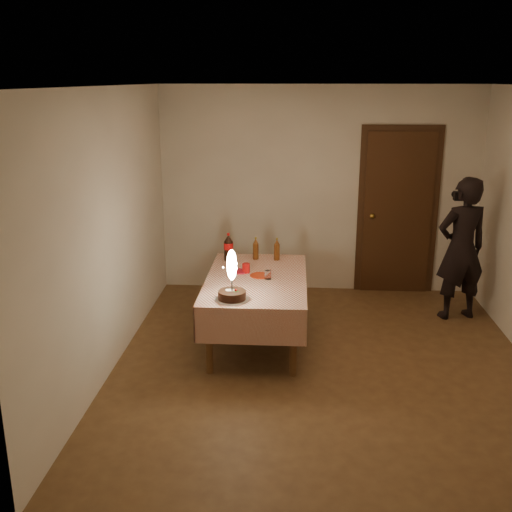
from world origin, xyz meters
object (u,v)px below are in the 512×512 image
dining_table (256,286)px  red_cup (246,268)px  amber_bottle_right (277,250)px  cola_bottle (229,247)px  photographer (461,249)px  red_plate (260,275)px  amber_bottle_left (256,249)px  clear_cup (268,275)px  birthday_cake (232,287)px

dining_table → red_cup: red_cup is taller
amber_bottle_right → cola_bottle: bearing=-173.6°
dining_table → photographer: (2.26, 0.82, 0.21)m
red_plate → red_cup: bearing=147.6°
amber_bottle_left → amber_bottle_right: bearing=-4.4°
red_plate → amber_bottle_left: amber_bottle_left is taller
dining_table → red_cup: 0.25m
red_plate → cola_bottle: cola_bottle is taller
red_plate → amber_bottle_right: 0.61m
dining_table → photographer: bearing=19.9°
red_cup → photographer: bearing=15.5°
dining_table → clear_cup: bearing=-14.8°
red_cup → cola_bottle: size_ratio=0.31×
cola_bottle → amber_bottle_right: cola_bottle is taller
red_cup → cola_bottle: 0.49m
birthday_cake → red_cup: size_ratio=4.78×
amber_bottle_right → photographer: size_ratio=0.16×
cola_bottle → amber_bottle_left: (0.30, 0.08, -0.03)m
red_cup → photographer: photographer is taller
red_cup → clear_cup: bearing=-38.9°
clear_cup → amber_bottle_right: 0.68m
cola_bottle → amber_bottle_right: bearing=6.4°
dining_table → amber_bottle_right: 0.70m
clear_cup → amber_bottle_left: bearing=103.9°
clear_cup → photographer: (2.14, 0.85, 0.07)m
amber_bottle_left → amber_bottle_right: (0.24, -0.02, 0.00)m
amber_bottle_left → amber_bottle_right: 0.24m
red_cup → amber_bottle_left: (0.07, 0.50, 0.07)m
red_plate → cola_bottle: 0.66m
birthday_cake → amber_bottle_left: birthday_cake is taller
clear_cup → red_cup: bearing=141.1°
dining_table → red_plate: (0.04, 0.06, 0.10)m
red_cup → amber_bottle_right: bearing=57.4°
birthday_cake → red_plate: size_ratio=2.17×
birthday_cake → red_plate: (0.22, 0.70, -0.12)m
amber_bottle_left → photographer: (2.31, 0.16, 0.00)m
birthday_cake → cola_bottle: (-0.17, 1.22, 0.03)m
clear_cup → photographer: photographer is taller
clear_cup → amber_bottle_left: size_ratio=0.35×
red_plate → red_cup: size_ratio=2.20×
red_plate → clear_cup: (0.08, -0.09, 0.04)m
red_plate → amber_bottle_left: (-0.09, 0.60, 0.11)m
dining_table → amber_bottle_right: (0.19, 0.64, 0.21)m
dining_table → birthday_cake: (-0.18, -0.64, 0.22)m
clear_cup → dining_table: bearing=165.2°
photographer → cola_bottle: bearing=-174.8°
birthday_cake → red_plate: birthday_cake is taller
dining_table → photographer: 2.41m
birthday_cake → amber_bottle_left: bearing=84.2°
dining_table → photographer: size_ratio=1.05×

